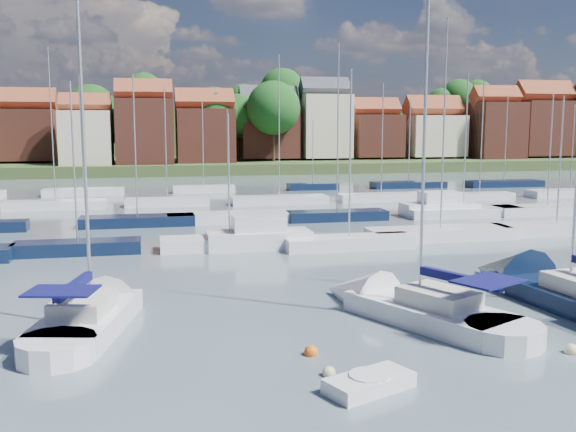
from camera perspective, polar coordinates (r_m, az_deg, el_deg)
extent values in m
plane|color=#4C6068|center=(63.92, -0.82, 0.65)|extent=(260.00, 260.00, 0.00)
cube|color=silver|center=(27.65, -17.35, -9.19)|extent=(4.28, 7.27, 1.20)
cone|color=silver|center=(31.55, -14.94, -6.94)|extent=(3.50, 3.86, 2.84)
cylinder|color=silver|center=(24.60, -19.86, -11.48)|extent=(3.40, 3.40, 1.20)
cube|color=beige|center=(26.95, -17.75, -7.55)|extent=(2.57, 3.21, 0.70)
cylinder|color=#B2B2B7|center=(26.92, -17.66, 5.31)|extent=(0.14, 0.14, 12.62)
cylinder|color=#B2B2B7|center=(25.87, -18.50, -6.29)|extent=(0.93, 3.71, 0.10)
cube|color=#0D0E45|center=(25.84, -18.52, -5.96)|extent=(1.09, 3.57, 0.35)
cube|color=#0D0E45|center=(24.68, -19.48, -6.30)|extent=(2.73, 2.19, 0.08)
cube|color=silver|center=(28.05, 12.37, -8.75)|extent=(5.94, 7.80, 1.20)
cone|color=silver|center=(30.96, 5.82, -7.00)|extent=(4.27, 4.49, 3.01)
cylinder|color=silver|center=(26.06, 18.65, -10.31)|extent=(4.04, 4.04, 1.20)
cube|color=beige|center=(27.50, 13.25, -7.06)|extent=(3.24, 3.64, 0.70)
cylinder|color=#B2B2B7|center=(27.20, 12.01, 6.34)|extent=(0.14, 0.14, 13.38)
cylinder|color=#B2B2B7|center=(26.71, 15.01, -5.70)|extent=(1.90, 3.63, 0.10)
cube|color=#0D0E45|center=(26.67, 15.02, -5.38)|extent=(1.99, 3.54, 0.35)
cube|color=#0D0E45|center=(25.91, 17.36, -5.53)|extent=(3.10, 2.77, 0.08)
cone|color=black|center=(36.53, 18.47, -5.04)|extent=(4.21, 4.74, 3.69)
cube|color=silver|center=(21.01, 7.24, -14.61)|extent=(3.16, 2.33, 0.56)
cylinder|color=silver|center=(20.95, 7.25, -14.22)|extent=(1.33, 1.33, 0.36)
sphere|color=beige|center=(22.06, 3.65, -13.99)|extent=(0.46, 0.46, 0.46)
sphere|color=#D85914|center=(23.87, 2.06, -12.23)|extent=(0.52, 0.52, 0.52)
sphere|color=beige|center=(26.18, 23.87, -11.08)|extent=(0.51, 0.51, 0.51)
sphere|color=#D85914|center=(34.28, 19.07, -6.35)|extent=(0.41, 0.41, 0.41)
cube|color=black|center=(43.74, -18.19, -2.77)|extent=(8.01, 2.24, 1.00)
cylinder|color=#B2B2B7|center=(43.08, -18.51, 4.54)|extent=(0.12, 0.12, 10.16)
cube|color=silver|center=(43.41, -5.21, -2.47)|extent=(9.22, 2.58, 1.00)
cylinder|color=#B2B2B7|center=(42.81, -5.29, 3.58)|extent=(0.12, 0.12, 8.18)
cube|color=silver|center=(43.50, 5.44, -2.45)|extent=(8.78, 2.46, 1.00)
cylinder|color=#B2B2B7|center=(42.81, 5.55, 5.51)|extent=(0.12, 0.12, 11.06)
cube|color=silver|center=(48.14, 13.38, -1.61)|extent=(10.79, 3.02, 1.00)
cylinder|color=#B2B2B7|center=(47.48, 13.69, 7.87)|extent=(0.12, 0.12, 14.87)
cube|color=silver|center=(53.30, 22.73, -1.10)|extent=(10.13, 2.84, 1.00)
cylinder|color=#B2B2B7|center=(52.78, 23.05, 4.59)|extent=(0.12, 0.12, 9.59)
cube|color=silver|center=(43.46, -2.62, -2.23)|extent=(7.00, 2.60, 1.40)
cube|color=silver|center=(43.27, -2.63, -0.80)|extent=(3.50, 2.20, 1.30)
cube|color=black|center=(54.43, -13.22, -0.50)|extent=(9.30, 2.60, 1.00)
cylinder|color=#B2B2B7|center=(53.88, -13.44, 6.08)|extent=(0.12, 0.12, 11.48)
cube|color=silver|center=(55.14, -5.29, -0.21)|extent=(10.40, 2.91, 1.00)
cylinder|color=#B2B2B7|center=(54.65, -5.35, 4.86)|extent=(0.12, 0.12, 8.77)
cube|color=black|center=(56.29, 4.37, -0.03)|extent=(8.80, 2.46, 1.00)
cylinder|color=#B2B2B7|center=(55.73, 4.46, 7.80)|extent=(0.12, 0.12, 14.33)
cube|color=silver|center=(60.59, 15.29, 0.29)|extent=(10.73, 3.00, 1.00)
cylinder|color=#B2B2B7|center=(60.08, 15.52, 6.51)|extent=(0.12, 0.12, 12.14)
cube|color=silver|center=(64.70, 22.02, 0.46)|extent=(10.48, 2.93, 1.00)
cylinder|color=#B2B2B7|center=(64.25, 22.29, 5.45)|extent=(0.12, 0.12, 10.28)
cube|color=silver|center=(60.46, 13.30, 0.48)|extent=(7.00, 2.60, 1.40)
cube|color=silver|center=(60.33, 13.33, 1.52)|extent=(3.50, 2.20, 1.30)
cube|color=silver|center=(67.55, -19.94, 0.87)|extent=(9.71, 2.72, 1.00)
cylinder|color=#B2B2B7|center=(67.08, -20.27, 7.61)|extent=(0.12, 0.12, 14.88)
cube|color=silver|center=(67.19, -10.68, 1.18)|extent=(8.49, 2.38, 1.00)
cylinder|color=#B2B2B7|center=(66.74, -10.82, 6.43)|extent=(0.12, 0.12, 11.31)
cube|color=silver|center=(67.70, -0.78, 1.37)|extent=(10.16, 2.85, 1.00)
cylinder|color=#B2B2B7|center=(67.24, -0.79, 7.98)|extent=(0.12, 0.12, 14.59)
cube|color=silver|center=(70.88, 8.27, 1.59)|extent=(9.53, 2.67, 1.00)
cylinder|color=#B2B2B7|center=(70.45, 8.37, 6.81)|extent=(0.12, 0.12, 11.91)
cube|color=silver|center=(74.15, 16.64, 1.62)|extent=(7.62, 2.13, 1.00)
cylinder|color=#B2B2B7|center=(73.74, 16.85, 6.69)|extent=(0.12, 0.12, 12.13)
cube|color=silver|center=(81.48, 23.76, 1.83)|extent=(10.17, 2.85, 1.00)
cylinder|color=#B2B2B7|center=(81.13, 23.97, 5.59)|extent=(0.12, 0.12, 9.73)
cube|color=silver|center=(79.56, -17.69, 1.99)|extent=(9.24, 2.59, 1.00)
cylinder|color=#B2B2B7|center=(79.17, -17.91, 7.10)|extent=(0.12, 0.12, 13.17)
cube|color=silver|center=(80.13, -7.49, 2.35)|extent=(7.57, 2.12, 1.00)
cylinder|color=#B2B2B7|center=(79.76, -7.57, 6.37)|extent=(0.12, 0.12, 10.24)
cube|color=black|center=(82.54, 2.22, 2.58)|extent=(6.58, 1.84, 1.00)
cylinder|color=#B2B2B7|center=(82.23, 2.23, 5.70)|extent=(0.12, 0.12, 8.01)
cube|color=black|center=(86.58, 10.65, 2.70)|extent=(9.92, 2.78, 1.00)
cylinder|color=#B2B2B7|center=(86.24, 10.75, 6.65)|extent=(0.12, 0.12, 10.92)
cube|color=black|center=(91.62, 18.64, 2.71)|extent=(10.55, 2.95, 1.00)
cylinder|color=#B2B2B7|center=(91.29, 18.81, 6.62)|extent=(0.12, 0.12, 11.51)
cube|color=#3C4924|center=(139.96, -6.93, 4.78)|extent=(200.00, 70.00, 3.00)
cube|color=#3C4924|center=(164.68, -7.73, 6.89)|extent=(200.00, 60.00, 14.00)
cube|color=brown|center=(121.90, -22.22, 6.70)|extent=(10.37, 9.97, 8.73)
cube|color=brown|center=(121.95, -22.36, 9.34)|extent=(10.57, 5.13, 5.13)
cube|color=beige|center=(111.72, -17.46, 6.60)|extent=(8.09, 8.80, 8.96)
cube|color=brown|center=(111.74, -17.58, 9.41)|extent=(8.25, 4.00, 4.00)
cube|color=brown|center=(112.14, -12.61, 7.30)|extent=(9.36, 10.17, 10.97)
cube|color=brown|center=(112.27, -12.72, 10.68)|extent=(9.54, 4.63, 4.63)
cube|color=brown|center=(114.23, -7.38, 7.05)|extent=(9.90, 8.56, 9.42)
cube|color=brown|center=(114.28, -7.44, 10.02)|extent=(10.10, 4.90, 4.90)
cube|color=brown|center=(120.74, -1.78, 7.47)|extent=(10.59, 8.93, 9.49)
cube|color=#383A42|center=(120.82, -1.79, 10.33)|extent=(10.80, 5.24, 5.24)
cube|color=beige|center=(122.23, 3.24, 7.97)|extent=(9.01, 8.61, 11.65)
cube|color=#383A42|center=(122.41, 3.27, 11.21)|extent=(9.19, 4.46, 4.46)
cube|color=brown|center=(126.51, 7.71, 7.09)|extent=(9.10, 9.34, 8.00)
cube|color=brown|center=(126.53, 7.75, 9.40)|extent=(9.28, 4.50, 4.50)
cube|color=beige|center=(130.56, 12.68, 6.97)|extent=(10.86, 9.59, 7.88)
cube|color=brown|center=(130.58, 12.75, 9.28)|extent=(11.07, 5.37, 5.37)
cube|color=brown|center=(133.54, 17.82, 7.21)|extent=(9.18, 9.96, 10.97)
cube|color=brown|center=(133.64, 17.94, 10.04)|extent=(9.36, 4.54, 4.54)
cube|color=brown|center=(140.61, 21.65, 7.25)|extent=(11.39, 9.67, 10.76)
cube|color=brown|center=(140.74, 21.79, 10.01)|extent=(11.62, 5.64, 5.64)
cylinder|color=#382619|center=(154.01, 14.83, 7.92)|extent=(0.50, 0.50, 4.47)
sphere|color=#1E581B|center=(154.14, 14.91, 10.18)|extent=(8.18, 8.18, 8.18)
cylinder|color=#382619|center=(119.24, -4.39, 5.94)|extent=(0.50, 0.50, 4.46)
sphere|color=#1E581B|center=(119.17, -4.42, 8.85)|extent=(8.15, 8.15, 8.15)
cylinder|color=#382619|center=(138.61, -0.52, 8.22)|extent=(0.50, 0.50, 5.15)
sphere|color=#1E581B|center=(138.80, -0.52, 11.11)|extent=(9.41, 9.41, 9.41)
cylinder|color=#382619|center=(138.51, -12.61, 8.07)|extent=(0.50, 0.50, 4.56)
sphere|color=#1E581B|center=(138.67, -12.69, 10.63)|extent=(8.34, 8.34, 8.34)
cylinder|color=#382619|center=(127.99, -16.96, 5.92)|extent=(0.50, 0.50, 5.15)
sphere|color=#1E581B|center=(127.95, -17.09, 9.04)|extent=(9.42, 9.42, 9.42)
cylinder|color=#382619|center=(132.20, -23.65, 6.77)|extent=(0.50, 0.50, 3.42)
sphere|color=#1E581B|center=(132.23, -23.76, 8.78)|extent=(6.26, 6.26, 6.26)
cylinder|color=#382619|center=(129.61, -0.37, 5.98)|extent=(0.50, 0.50, 3.77)
sphere|color=#1E581B|center=(129.53, -0.37, 8.24)|extent=(6.89, 6.89, 6.89)
cylinder|color=#382619|center=(115.18, -1.29, 6.07)|extent=(0.50, 0.50, 5.21)
sphere|color=#1E581B|center=(115.15, -1.31, 9.59)|extent=(9.53, 9.53, 9.53)
cylinder|color=#382619|center=(144.40, 19.07, 5.60)|extent=(0.50, 0.50, 2.97)
sphere|color=#1E581B|center=(144.31, 19.14, 7.20)|extent=(5.44, 5.44, 5.44)
cylinder|color=#382619|center=(116.55, -6.51, 5.96)|extent=(0.50, 0.50, 4.84)
sphere|color=#1E581B|center=(116.49, -6.56, 9.19)|extent=(8.85, 8.85, 8.85)
cylinder|color=#382619|center=(152.41, 13.40, 7.84)|extent=(0.50, 0.50, 3.72)
sphere|color=#1E581B|center=(152.49, 13.46, 9.74)|extent=(6.80, 6.80, 6.80)
cylinder|color=#382619|center=(133.94, 17.82, 5.72)|extent=(0.50, 0.50, 4.05)
sphere|color=#1E581B|center=(133.86, 17.92, 8.07)|extent=(7.40, 7.40, 7.40)
cylinder|color=#382619|center=(136.81, -3.96, 7.93)|extent=(0.50, 0.50, 3.93)
sphere|color=#1E581B|center=(136.90, -3.99, 10.16)|extent=(7.19, 7.19, 7.19)
cylinder|color=#382619|center=(129.74, 7.41, 5.93)|extent=(0.50, 0.50, 3.82)
sphere|color=#1E581B|center=(129.65, 7.45, 8.22)|extent=(6.99, 6.99, 6.99)
cylinder|color=#382619|center=(115.54, -14.58, 5.39)|extent=(0.50, 0.50, 3.48)
sphere|color=#1E581B|center=(115.44, -14.66, 7.74)|extent=(6.37, 6.37, 6.37)
cylinder|color=#382619|center=(143.22, 17.30, 5.66)|extent=(0.50, 0.50, 2.99)
sphere|color=#1E581B|center=(143.13, 17.37, 7.28)|extent=(5.46, 5.46, 5.46)
cylinder|color=#382619|center=(122.37, -4.51, 5.71)|extent=(0.50, 0.50, 3.25)
sphere|color=#1E581B|center=(122.26, -4.54, 7.77)|extent=(5.94, 5.94, 5.94)
cylinder|color=#382619|center=(123.38, -7.70, 5.62)|extent=(0.50, 0.50, 2.98)
sphere|color=#1E581B|center=(123.27, -7.73, 7.50)|extent=(5.46, 5.46, 5.46)
cylinder|color=#382619|center=(163.17, 16.35, 8.16)|extent=(0.50, 0.50, 4.29)
sphere|color=#1E581B|center=(163.31, 16.43, 10.20)|extent=(7.84, 7.84, 7.84)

